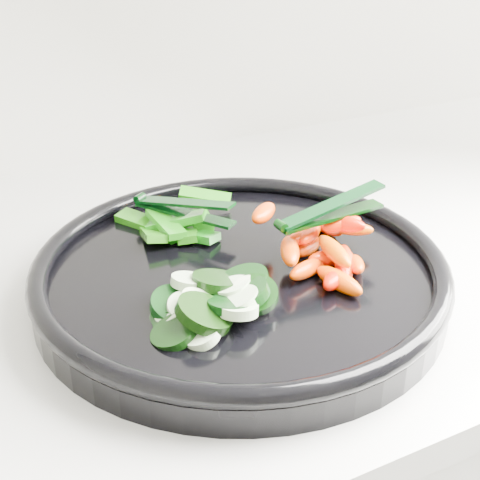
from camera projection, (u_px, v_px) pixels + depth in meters
name	position (u px, v px, depth m)	size (l,w,h in m)	color
counter	(389.00, 476.00, 1.02)	(2.02, 0.62, 0.93)	white
veggie_tray	(240.00, 274.00, 0.61)	(0.46, 0.46, 0.04)	black
cucumber_pile	(208.00, 302.00, 0.54)	(0.12, 0.10, 0.04)	black
carrot_pile	(321.00, 245.00, 0.61)	(0.12, 0.15, 0.05)	#EB0E00
pepper_pile	(178.00, 224.00, 0.67)	(0.13, 0.11, 0.04)	#156709
tong_carrot	(329.00, 211.00, 0.60)	(0.11, 0.02, 0.02)	black
tong_pepper	(181.00, 207.00, 0.66)	(0.08, 0.10, 0.02)	black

